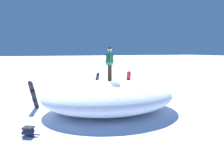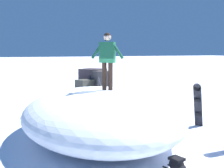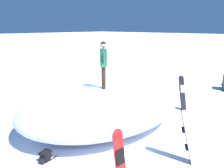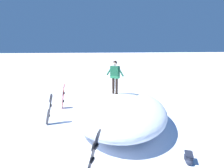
{
  "view_description": "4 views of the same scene",
  "coord_description": "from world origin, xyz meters",
  "px_view_note": "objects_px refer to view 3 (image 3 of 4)",
  "views": [
    {
      "loc": [
        -3.5,
        -8.73,
        3.05
      ],
      "look_at": [
        -0.51,
        -0.7,
        1.46
      ],
      "focal_mm": 28.28,
      "sensor_mm": 36.0,
      "label": 1
    },
    {
      "loc": [
        7.36,
        -3.49,
        2.73
      ],
      "look_at": [
        -0.18,
        -0.09,
        1.74
      ],
      "focal_mm": 44.18,
      "sensor_mm": 36.0,
      "label": 2
    },
    {
      "loc": [
        5.46,
        5.64,
        3.8
      ],
      "look_at": [
        -1.09,
        -0.31,
        1.53
      ],
      "focal_mm": 36.16,
      "sensor_mm": 36.0,
      "label": 3
    },
    {
      "loc": [
        -8.96,
        1.53,
        3.94
      ],
      "look_at": [
        -0.65,
        0.06,
        2.11
      ],
      "focal_mm": 27.21,
      "sensor_mm": 36.0,
      "label": 4
    }
  ],
  "objects_px": {
    "snowboard_secondary_upright": "(182,92)",
    "backpack_near": "(45,157)",
    "snowboarder_standing": "(103,60)",
    "snowboard_primary_upright": "(185,135)",
    "backpack_far": "(127,92)",
    "snowboard_tertiary_upright": "(120,163)"
  },
  "relations": [
    {
      "from": "snowboard_tertiary_upright",
      "to": "backpack_far",
      "type": "height_order",
      "value": "snowboard_tertiary_upright"
    },
    {
      "from": "backpack_near",
      "to": "backpack_far",
      "type": "relative_size",
      "value": 0.85
    },
    {
      "from": "snowboarder_standing",
      "to": "snowboard_secondary_upright",
      "type": "relative_size",
      "value": 1.11
    },
    {
      "from": "backpack_near",
      "to": "snowboard_secondary_upright",
      "type": "bearing_deg",
      "value": 172.17
    },
    {
      "from": "snowboard_secondary_upright",
      "to": "backpack_near",
      "type": "bearing_deg",
      "value": -7.83
    },
    {
      "from": "snowboard_tertiary_upright",
      "to": "snowboard_secondary_upright",
      "type": "bearing_deg",
      "value": -166.29
    },
    {
      "from": "snowboard_primary_upright",
      "to": "snowboard_tertiary_upright",
      "type": "xyz_separation_m",
      "value": [
        2.28,
        -0.48,
        0.03
      ]
    },
    {
      "from": "snowboarder_standing",
      "to": "backpack_far",
      "type": "distance_m",
      "value": 4.91
    },
    {
      "from": "snowboard_primary_upright",
      "to": "backpack_far",
      "type": "distance_m",
      "value": 6.72
    },
    {
      "from": "snowboard_secondary_upright",
      "to": "backpack_far",
      "type": "relative_size",
      "value": 2.3
    },
    {
      "from": "snowboard_secondary_upright",
      "to": "backpack_far",
      "type": "bearing_deg",
      "value": -90.45
    },
    {
      "from": "snowboarder_standing",
      "to": "backpack_near",
      "type": "height_order",
      "value": "snowboarder_standing"
    },
    {
      "from": "snowboard_primary_upright",
      "to": "backpack_near",
      "type": "height_order",
      "value": "snowboard_primary_upright"
    },
    {
      "from": "snowboarder_standing",
      "to": "snowboard_tertiary_upright",
      "type": "xyz_separation_m",
      "value": [
        2.5,
        2.94,
        -1.73
      ]
    },
    {
      "from": "backpack_far",
      "to": "snowboard_secondary_upright",
      "type": "bearing_deg",
      "value": 89.55
    },
    {
      "from": "snowboard_secondary_upright",
      "to": "snowboard_tertiary_upright",
      "type": "distance_m",
      "value": 6.51
    },
    {
      "from": "snowboard_tertiary_upright",
      "to": "backpack_far",
      "type": "relative_size",
      "value": 2.41
    },
    {
      "from": "snowboard_secondary_upright",
      "to": "backpack_near",
      "type": "xyz_separation_m",
      "value": [
        6.73,
        -0.93,
        -0.65
      ]
    },
    {
      "from": "snowboard_secondary_upright",
      "to": "backpack_near",
      "type": "relative_size",
      "value": 2.7
    },
    {
      "from": "snowboarder_standing",
      "to": "snowboard_primary_upright",
      "type": "xyz_separation_m",
      "value": [
        0.22,
        3.42,
        -1.75
      ]
    },
    {
      "from": "snowboard_primary_upright",
      "to": "snowboard_tertiary_upright",
      "type": "bearing_deg",
      "value": -11.88
    },
    {
      "from": "backpack_near",
      "to": "backpack_far",
      "type": "bearing_deg",
      "value": -160.83
    }
  ]
}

